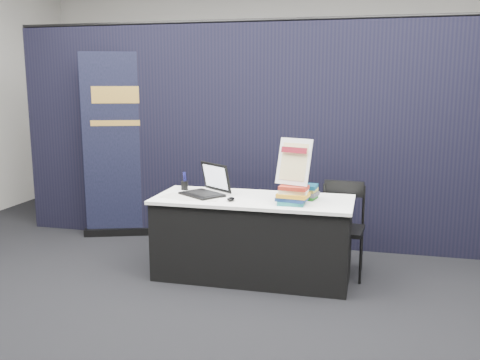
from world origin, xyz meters
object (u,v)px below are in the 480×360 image
book_stack_tall (293,195)px  book_stack_short (304,192)px  stacking_chair (342,224)px  laptop (204,187)px  info_sign (294,162)px  display_table (253,237)px  pullup_banner (121,156)px

book_stack_tall → book_stack_short: (0.07, 0.24, -0.02)m
book_stack_short → stacking_chair: size_ratio=0.30×
laptop → stacking_chair: size_ratio=0.58×
info_sign → book_stack_tall: bearing=-71.7°
display_table → laptop: size_ratio=3.61×
display_table → stacking_chair: 0.84m
laptop → stacking_chair: bearing=46.1°
book_stack_short → info_sign: size_ratio=0.62×
stacking_chair → pullup_banner: bearing=169.6°
display_table → pullup_banner: 2.09m
stacking_chair → display_table: bearing=-156.7°
info_sign → stacking_chair: 0.85m
book_stack_tall → info_sign: (0.00, 0.03, 0.28)m
info_sign → stacking_chair: size_ratio=0.48×
display_table → book_stack_short: bearing=10.0°
display_table → laptop: (-0.48, 0.03, 0.44)m
display_table → laptop: 0.65m
display_table → stacking_chair: (0.79, 0.27, 0.11)m
book_stack_tall → pullup_banner: size_ratio=0.12×
display_table → book_stack_short: (0.45, 0.08, 0.44)m
pullup_banner → info_sign: bearing=-46.2°
display_table → pullup_banner: (-1.78, 0.95, 0.56)m
book_stack_short → pullup_banner: bearing=158.8°
info_sign → book_stack_short: bearing=90.6°
laptop → display_table: bearing=31.4°
laptop → info_sign: (0.87, -0.16, 0.30)m
pullup_banner → stacking_chair: 2.69m
book_stack_short → stacking_chair: 0.51m
pullup_banner → stacking_chair: size_ratio=2.44×
display_table → info_sign: info_sign is taller
book_stack_short → info_sign: (-0.07, -0.21, 0.30)m
laptop → pullup_banner: size_ratio=0.24×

